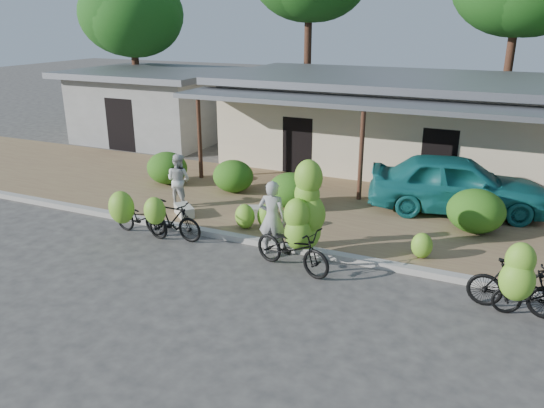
% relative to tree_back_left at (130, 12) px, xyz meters
% --- Properties ---
extents(ground, '(100.00, 100.00, 0.00)m').
position_rel_tree_back_left_xyz_m(ground, '(13.69, -13.11, -5.60)').
color(ground, '#3D3A38').
rests_on(ground, ground).
extents(sidewalk, '(60.00, 6.00, 0.12)m').
position_rel_tree_back_left_xyz_m(sidewalk, '(13.69, -8.11, -5.54)').
color(sidewalk, '#927A4F').
rests_on(sidewalk, ground).
extents(curb, '(60.00, 0.25, 0.15)m').
position_rel_tree_back_left_xyz_m(curb, '(13.69, -11.11, -5.53)').
color(curb, '#A8A399').
rests_on(curb, ground).
extents(shop_main, '(13.00, 8.50, 3.35)m').
position_rel_tree_back_left_xyz_m(shop_main, '(13.69, -2.18, -3.88)').
color(shop_main, beige).
rests_on(shop_main, ground).
extents(shop_grey, '(7.00, 6.00, 3.15)m').
position_rel_tree_back_left_xyz_m(shop_grey, '(2.69, -2.12, -3.98)').
color(shop_grey, '#999994').
rests_on(shop_grey, ground).
extents(tree_back_left, '(5.13, 5.01, 7.50)m').
position_rel_tree_back_left_xyz_m(tree_back_left, '(0.00, 0.00, 0.00)').
color(tree_back_left, '#513120').
rests_on(tree_back_left, ground).
extents(hedge_0, '(1.37, 1.23, 1.07)m').
position_rel_tree_back_left_xyz_m(hedge_0, '(7.43, -8.05, -4.95)').
color(hedge_0, '#275313').
rests_on(hedge_0, sidewalk).
extents(hedge_1, '(1.31, 1.18, 1.02)m').
position_rel_tree_back_left_xyz_m(hedge_1, '(9.84, -7.93, -4.97)').
color(hedge_1, '#275313').
rests_on(hedge_1, sidewalk).
extents(hedge_2, '(1.32, 1.19, 1.03)m').
position_rel_tree_back_left_xyz_m(hedge_2, '(12.07, -8.56, -4.97)').
color(hedge_2, '#275313').
rests_on(hedge_2, sidewalk).
extents(hedge_3, '(1.38, 1.24, 1.07)m').
position_rel_tree_back_left_xyz_m(hedge_3, '(15.44, -7.31, -4.94)').
color(hedge_3, '#275313').
rests_on(hedge_3, sidewalk).
extents(hedge_4, '(1.46, 1.31, 1.14)m').
position_rel_tree_back_left_xyz_m(hedge_4, '(17.10, -8.32, -4.91)').
color(hedge_4, '#275313').
rests_on(hedge_4, sidewalk).
extents(bike_far_left, '(1.77, 1.31, 1.37)m').
position_rel_tree_back_left_xyz_m(bike_far_left, '(9.20, -11.93, -5.02)').
color(bike_far_left, black).
rests_on(bike_far_left, ground).
extents(bike_left, '(1.72, 1.14, 1.32)m').
position_rel_tree_back_left_xyz_m(bike_left, '(10.10, -11.80, -5.01)').
color(bike_left, black).
rests_on(bike_left, ground).
extents(bike_center, '(2.12, 1.45, 2.44)m').
position_rel_tree_back_left_xyz_m(bike_center, '(13.62, -11.81, -4.69)').
color(bike_center, black).
rests_on(bike_center, ground).
extents(bike_right, '(1.80, 1.21, 1.68)m').
position_rel_tree_back_left_xyz_m(bike_right, '(18.11, -12.17, -4.90)').
color(bike_right, black).
rests_on(bike_right, ground).
extents(bike_far_right, '(1.75, 0.95, 0.87)m').
position_rel_tree_back_left_xyz_m(bike_far_right, '(18.53, -11.95, -5.17)').
color(bike_far_right, black).
rests_on(bike_far_right, ground).
extents(loose_banana_a, '(0.53, 0.45, 0.67)m').
position_rel_tree_back_left_xyz_m(loose_banana_a, '(11.60, -10.54, -5.15)').
color(loose_banana_a, '#88CD33').
rests_on(loose_banana_a, sidewalk).
extents(loose_banana_b, '(0.53, 0.45, 0.66)m').
position_rel_tree_back_left_xyz_m(loose_banana_b, '(12.12, -10.30, -5.15)').
color(loose_banana_b, '#88CD33').
rests_on(loose_banana_b, sidewalk).
extents(loose_banana_c, '(0.49, 0.41, 0.61)m').
position_rel_tree_back_left_xyz_m(loose_banana_c, '(16.13, -10.48, -5.18)').
color(loose_banana_c, '#88CD33').
rests_on(loose_banana_c, sidewalk).
extents(sack_near, '(0.94, 0.72, 0.30)m').
position_rel_tree_back_left_xyz_m(sack_near, '(11.48, -9.70, -5.33)').
color(sack_near, beige).
rests_on(sack_near, sidewalk).
extents(sack_far, '(0.82, 0.77, 0.28)m').
position_rel_tree_back_left_xyz_m(sack_far, '(9.60, -10.38, -5.34)').
color(sack_far, beige).
rests_on(sack_far, sidewalk).
extents(vendor, '(0.71, 0.51, 1.83)m').
position_rel_tree_back_left_xyz_m(vendor, '(12.81, -11.47, -4.68)').
color(vendor, '#959595').
rests_on(vendor, ground).
extents(bystander, '(0.79, 0.64, 1.56)m').
position_rel_tree_back_left_xyz_m(bystander, '(9.02, -9.72, -4.70)').
color(bystander, beige).
rests_on(bystander, sidewalk).
extents(teal_van, '(5.11, 2.85, 1.64)m').
position_rel_tree_back_left_xyz_m(teal_van, '(16.45, -6.91, -4.66)').
color(teal_van, '#197071').
rests_on(teal_van, sidewalk).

